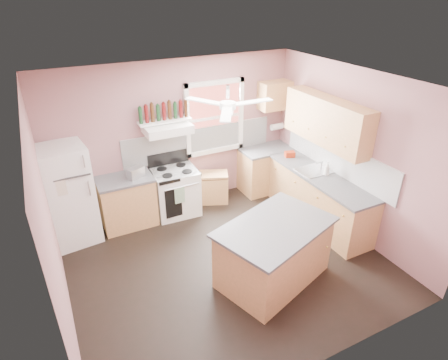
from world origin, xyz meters
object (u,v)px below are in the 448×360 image
refrigerator (69,195)px  island (274,254)px  toaster (136,173)px  cart (214,189)px  stove (176,192)px

refrigerator → island: 3.30m
toaster → cart: (1.47, 0.08, -0.72)m
stove → island: 2.35m
refrigerator → stove: refrigerator is taller
refrigerator → cart: size_ratio=3.10×
refrigerator → toaster: refrigerator is taller
stove → island: size_ratio=0.58×
toaster → cart: bearing=-21.4°
refrigerator → island: size_ratio=1.11×
refrigerator → toaster: 1.09m
cart → island: island is taller
refrigerator → island: bearing=-49.6°
refrigerator → toaster: (1.08, -0.02, 0.16)m
cart → island: (-0.18, -2.32, 0.16)m
toaster → stove: 0.89m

